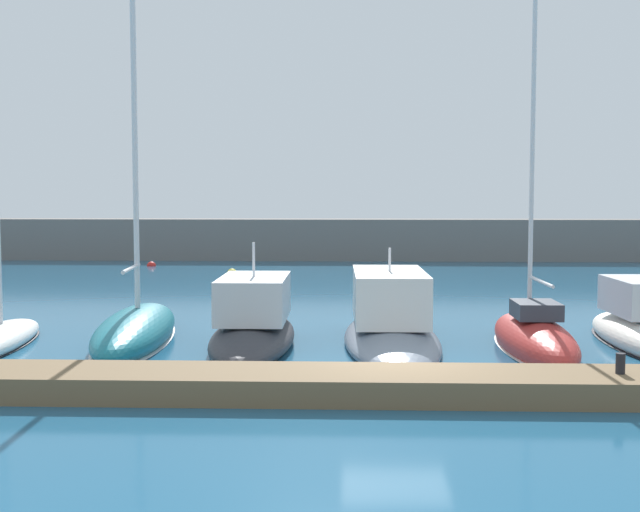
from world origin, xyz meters
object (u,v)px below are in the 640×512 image
(motorboat_charcoal_third, at_px, (254,324))
(mooring_buoy_red, at_px, (151,266))
(motorboat_slate_fourth, at_px, (390,320))
(sailboat_teal_second, at_px, (136,328))
(mooring_buoy_yellow, at_px, (232,274))
(dock_bollard, at_px, (620,363))
(sailboat_red_fifth, at_px, (534,338))

(motorboat_charcoal_third, xyz_separation_m, mooring_buoy_red, (-9.29, 25.85, -0.64))
(motorboat_slate_fourth, bearing_deg, mooring_buoy_red, 26.99)
(sailboat_teal_second, xyz_separation_m, motorboat_slate_fourth, (7.59, 0.24, 0.22))
(motorboat_charcoal_third, bearing_deg, sailboat_teal_second, 79.02)
(motorboat_charcoal_third, bearing_deg, motorboat_slate_fourth, -77.73)
(mooring_buoy_yellow, bearing_deg, mooring_buoy_red, 141.34)
(mooring_buoy_red, bearing_deg, mooring_buoy_yellow, -38.66)
(mooring_buoy_red, height_order, dock_bollard, dock_bollard)
(mooring_buoy_yellow, relative_size, dock_bollard, 1.25)
(motorboat_slate_fourth, xyz_separation_m, mooring_buoy_red, (-13.27, 24.94, -0.63))
(sailboat_red_fifth, bearing_deg, dock_bollard, -174.46)
(sailboat_red_fifth, bearing_deg, motorboat_slate_fourth, 72.14)
(sailboat_red_fifth, relative_size, mooring_buoy_red, 19.70)
(motorboat_charcoal_third, relative_size, motorboat_slate_fourth, 0.82)
(sailboat_red_fifth, distance_m, mooring_buoy_red, 31.36)
(sailboat_teal_second, distance_m, motorboat_slate_fourth, 7.60)
(sailboat_teal_second, distance_m, sailboat_red_fifth, 11.61)
(mooring_buoy_red, bearing_deg, sailboat_teal_second, -77.29)
(motorboat_slate_fourth, bearing_deg, sailboat_red_fifth, -108.44)
(motorboat_charcoal_third, height_order, sailboat_red_fifth, sailboat_red_fifth)
(motorboat_charcoal_third, distance_m, dock_bollard, 10.39)
(mooring_buoy_yellow, bearing_deg, sailboat_red_fifth, -61.73)
(motorboat_slate_fourth, xyz_separation_m, sailboat_red_fifth, (3.97, -1.25, -0.28))
(motorboat_slate_fourth, height_order, mooring_buoy_red, motorboat_slate_fourth)
(motorboat_charcoal_third, distance_m, sailboat_red_fifth, 7.97)
(sailboat_teal_second, height_order, dock_bollard, sailboat_teal_second)
(sailboat_teal_second, bearing_deg, sailboat_red_fifth, -100.08)
(mooring_buoy_red, distance_m, mooring_buoy_yellow, 7.12)
(mooring_buoy_yellow, distance_m, dock_bollard, 29.95)
(motorboat_slate_fourth, height_order, sailboat_red_fifth, sailboat_red_fifth)
(motorboat_charcoal_third, distance_m, mooring_buoy_yellow, 21.73)
(dock_bollard, bearing_deg, sailboat_red_fifth, 95.99)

